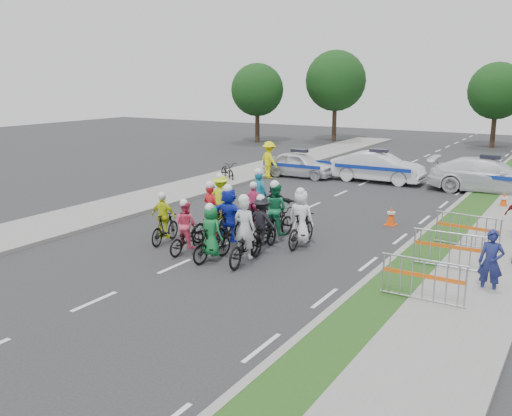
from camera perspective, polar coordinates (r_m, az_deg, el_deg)
The scene contains 32 objects.
ground at distance 16.24m, azimuth -8.14°, elevation -5.81°, with size 90.00×90.00×0.00m, color #28282B.
curb_right at distance 18.25m, azimuth 14.82°, elevation -3.81°, with size 0.20×60.00×0.12m, color gray.
grass_strip at distance 18.09m, azimuth 16.94°, elevation -4.11°, with size 1.20×60.00×0.11m, color #194415.
sidewalk_right at distance 17.77m, azimuth 22.58°, elevation -4.83°, with size 2.40×60.00×0.13m, color gray.
sidewalk_left at distance 24.01m, azimuth -12.73°, elevation 0.32°, with size 3.00×60.00×0.13m, color gray.
rider_0 at distance 16.15m, azimuth -1.06°, elevation -3.30°, with size 0.87×2.04×2.03m.
rider_1 at distance 16.42m, azimuth -4.46°, elevation -3.03°, with size 0.77×1.68×1.73m.
rider_2 at distance 17.26m, azimuth -6.98°, elevation -2.46°, with size 0.70×1.64×1.67m.
rider_3 at distance 18.33m, azimuth -9.15°, elevation -1.52°, with size 0.89×1.66×1.69m.
rider_4 at distance 17.38m, azimuth 0.59°, elevation -2.05°, with size 0.99×1.74×1.76m.
rider_5 at distance 17.81m, azimuth -2.68°, elevation -1.23°, with size 1.61×1.92×1.98m.
rider_6 at distance 18.62m, azimuth -4.43°, elevation -1.20°, with size 0.97×2.00×1.96m.
rider_7 at distance 17.77m, azimuth 4.52°, elevation -1.58°, with size 0.81×1.83×1.90m.
rider_8 at distance 18.58m, azimuth 1.97°, elevation -0.95°, with size 0.87×1.98×1.97m.
rider_9 at distance 19.74m, azimuth -0.14°, elevation -0.29°, with size 0.88×1.66×1.71m.
rider_10 at distance 20.55m, azimuth -3.51°, elevation 0.40°, with size 1.04×1.84×1.88m.
rider_11 at distance 19.89m, azimuth 1.97°, elevation 0.01°, with size 1.43×1.70×1.73m.
rider_12 at distance 20.73m, azimuth 0.36°, elevation 0.35°, with size 0.80×2.01×2.02m.
police_car_0 at distance 30.40m, azimuth 4.35°, elevation 4.36°, with size 1.56×3.88×1.32m, color white.
police_car_1 at distance 29.47m, azimuth 12.11°, elevation 4.02°, with size 1.60×4.58×1.51m, color white.
police_car_2 at distance 28.26m, azimuth 22.28°, elevation 3.01°, with size 2.18×5.37×1.56m, color white.
spectator_0 at distance 14.97m, azimuth 22.44°, elevation -5.05°, with size 0.59×0.39×1.63m, color navy.
marshal_hiviz at distance 29.95m, azimuth 1.32°, elevation 4.85°, with size 1.24×0.71×1.92m, color #FBF40D.
barrier_0 at distance 13.84m, azimuth 16.35°, elevation -7.13°, with size 2.00×0.50×1.12m, color #A5A8AD, non-canonical shape.
barrier_1 at distance 16.34m, azimuth 18.80°, elevation -4.21°, with size 2.00×0.50×1.12m, color #A5A8AD, non-canonical shape.
barrier_2 at distance 18.57m, azimuth 20.38°, elevation -2.31°, with size 2.00×0.50×1.12m, color #A5A8AD, non-canonical shape.
cone_0 at distance 20.96m, azimuth 13.36°, elevation -0.77°, with size 0.40×0.40×0.70m.
cone_1 at distance 25.00m, azimuth 23.53°, elevation 0.69°, with size 0.40×0.40×0.70m.
parked_bike at distance 29.42m, azimuth -2.87°, elevation 3.73°, with size 0.63×1.81×0.95m, color black.
tree_0 at distance 46.45m, azimuth 0.14°, elevation 11.73°, with size 4.20×4.20×6.30m.
tree_3 at distance 47.73m, azimuth 7.96°, elevation 12.48°, with size 4.90×4.90×7.35m.
tree_4 at distance 46.39m, azimuth 22.95°, elevation 10.72°, with size 4.20×4.20×6.30m.
Camera 1 is at (9.79, -11.88, 5.19)m, focal length 40.00 mm.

